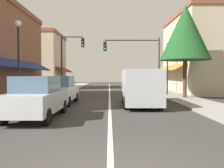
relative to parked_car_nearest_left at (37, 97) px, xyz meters
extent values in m
plane|color=#33302D|center=(3.04, 12.43, -0.88)|extent=(80.00, 80.00, 0.00)
cube|color=gray|center=(-2.46, 12.43, -0.82)|extent=(2.60, 56.00, 0.12)
cube|color=gray|center=(8.54, 12.43, -0.82)|extent=(2.60, 56.00, 0.12)
cube|color=silver|center=(3.04, 12.43, -0.88)|extent=(0.14, 52.00, 0.01)
cube|color=slate|center=(-3.82, 6.43, 0.52)|extent=(0.08, 10.64, 1.80)
cube|color=navy|center=(-3.21, 6.43, 1.72)|extent=(1.27, 11.76, 0.73)
cube|color=slate|center=(-3.82, 9.51, 4.01)|extent=(0.08, 1.10, 1.30)
cube|color=#BCAD8E|center=(12.23, 14.43, 2.97)|extent=(4.80, 10.00, 7.69)
cube|color=brown|center=(12.23, 14.43, 7.01)|extent=(5.00, 10.20, 0.40)
cube|color=slate|center=(9.90, 14.43, 0.52)|extent=(0.08, 7.60, 1.80)
cube|color=olive|center=(9.29, 14.43, 1.72)|extent=(1.27, 8.40, 0.73)
cube|color=slate|center=(9.90, 12.23, 4.66)|extent=(0.08, 1.10, 1.30)
cube|color=slate|center=(9.90, 16.63, 4.66)|extent=(0.08, 1.10, 1.30)
cube|color=#BCAD8E|center=(-6.12, 22.43, 2.70)|extent=(4.71, 8.00, 7.16)
cube|color=brown|center=(-6.12, 22.43, 6.48)|extent=(4.91, 8.20, 0.40)
cube|color=slate|center=(-3.82, 22.43, 0.52)|extent=(0.08, 6.08, 1.80)
cube|color=maroon|center=(-3.21, 22.43, 1.72)|extent=(1.27, 6.72, 0.73)
cube|color=slate|center=(-3.82, 20.67, 4.28)|extent=(0.08, 1.10, 1.30)
cube|color=slate|center=(-3.82, 24.19, 4.28)|extent=(0.08, 1.10, 1.30)
cube|color=#B7BABF|center=(0.00, 0.03, -0.17)|extent=(1.81, 4.14, 0.80)
cube|color=slate|center=(0.00, -0.07, 0.56)|extent=(1.56, 2.03, 0.66)
cylinder|color=black|center=(-0.76, 1.40, -0.57)|extent=(0.21, 0.62, 0.62)
cylinder|color=black|center=(0.82, 1.36, -0.57)|extent=(0.21, 0.62, 0.62)
cylinder|color=black|center=(-0.82, -1.31, -0.57)|extent=(0.21, 0.62, 0.62)
cylinder|color=black|center=(0.76, -1.34, -0.57)|extent=(0.21, 0.62, 0.62)
cube|color=silver|center=(-0.09, 4.87, -0.17)|extent=(1.80, 4.13, 0.80)
cube|color=slate|center=(-0.09, 4.77, 0.56)|extent=(1.56, 2.03, 0.66)
cylinder|color=black|center=(-0.86, 6.24, -0.57)|extent=(0.21, 0.62, 0.62)
cylinder|color=black|center=(0.73, 6.21, -0.57)|extent=(0.21, 0.62, 0.62)
cylinder|color=black|center=(-0.91, 3.53, -0.57)|extent=(0.21, 0.62, 0.62)
cylinder|color=black|center=(0.67, 3.50, -0.57)|extent=(0.21, 0.62, 0.62)
cube|color=#B2B7BC|center=(4.83, 3.92, 0.29)|extent=(2.06, 5.04, 1.90)
cube|color=slate|center=(4.88, 6.32, 0.72)|extent=(1.73, 0.31, 0.84)
cube|color=black|center=(4.89, 6.50, -0.40)|extent=(1.87, 0.24, 0.24)
cylinder|color=black|center=(3.98, 5.49, -0.52)|extent=(0.25, 0.72, 0.72)
cylinder|color=black|center=(5.75, 5.45, -0.52)|extent=(0.25, 0.72, 0.72)
cylinder|color=black|center=(3.92, 2.39, -0.52)|extent=(0.25, 0.72, 0.72)
cylinder|color=black|center=(5.68, 2.35, -0.52)|extent=(0.25, 0.72, 0.72)
cylinder|color=#333333|center=(7.84, 12.61, 1.84)|extent=(0.18, 0.18, 5.44)
cylinder|color=#333333|center=(5.22, 12.61, 4.31)|extent=(5.23, 0.12, 0.12)
cube|color=black|center=(2.60, 12.43, 3.71)|extent=(0.30, 0.24, 0.90)
sphere|color=#420F0F|center=(2.60, 12.30, 3.99)|extent=(0.20, 0.20, 0.20)
sphere|color=#3D2D0C|center=(2.60, 12.30, 3.71)|extent=(0.20, 0.20, 0.20)
sphere|color=green|center=(2.60, 12.30, 3.43)|extent=(0.20, 0.20, 0.20)
cylinder|color=#333333|center=(-1.76, 13.51, 2.07)|extent=(0.18, 0.18, 5.90)
cylinder|color=#333333|center=(-0.69, 13.51, 4.77)|extent=(2.14, 0.12, 0.12)
cube|color=black|center=(0.38, 13.33, 4.17)|extent=(0.30, 0.24, 0.90)
sphere|color=#420F0F|center=(0.38, 13.20, 4.45)|extent=(0.20, 0.20, 0.20)
sphere|color=#3D2D0C|center=(0.38, 13.20, 4.17)|extent=(0.20, 0.20, 0.20)
sphere|color=green|center=(0.38, 13.20, 3.89)|extent=(0.20, 0.20, 0.20)
cylinder|color=black|center=(-2.06, 3.33, 1.38)|extent=(0.12, 0.12, 4.51)
sphere|color=white|center=(-2.06, 3.33, 3.81)|extent=(0.36, 0.36, 0.36)
cylinder|color=black|center=(8.09, 10.42, 1.36)|extent=(0.12, 0.12, 4.47)
sphere|color=white|center=(8.09, 10.42, 3.77)|extent=(0.36, 0.36, 0.36)
cylinder|color=#4C331E|center=(8.79, 7.87, 0.89)|extent=(0.30, 0.30, 3.53)
cone|color=#19471E|center=(8.79, 7.87, 4.18)|extent=(3.81, 3.81, 4.19)
camera|label=1|loc=(3.01, -9.58, 0.93)|focal=36.78mm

